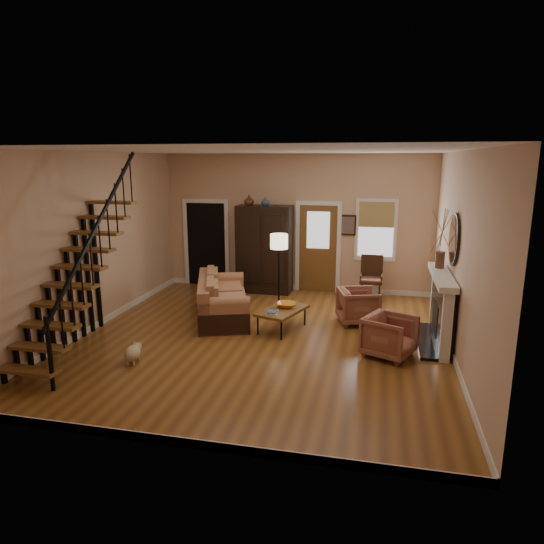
% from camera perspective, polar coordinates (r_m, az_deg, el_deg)
% --- Properties ---
extents(room, '(7.00, 7.33, 3.30)m').
position_cam_1_polar(room, '(10.20, -1.15, 3.78)').
color(room, brown).
rests_on(room, ground).
extents(staircase, '(0.94, 2.80, 3.20)m').
position_cam_1_polar(staircase, '(8.38, -22.33, 1.41)').
color(staircase, brown).
rests_on(staircase, ground).
extents(fireplace, '(0.33, 1.95, 2.30)m').
position_cam_1_polar(fireplace, '(8.92, 19.53, -3.40)').
color(fireplace, black).
rests_on(fireplace, ground).
extents(armoire, '(1.30, 0.60, 2.10)m').
position_cam_1_polar(armoire, '(11.67, -0.88, 2.69)').
color(armoire, black).
rests_on(armoire, ground).
extents(vase_a, '(0.24, 0.24, 0.25)m').
position_cam_1_polar(vase_a, '(11.51, -2.73, 8.43)').
color(vase_a, '#4C2619').
rests_on(vase_a, armoire).
extents(vase_b, '(0.20, 0.20, 0.21)m').
position_cam_1_polar(vase_b, '(11.41, -0.77, 8.31)').
color(vase_b, '#334C60').
rests_on(vase_b, armoire).
extents(sofa, '(1.63, 2.39, 0.82)m').
position_cam_1_polar(sofa, '(9.88, -5.80, -3.11)').
color(sofa, '#A36C4A').
rests_on(sofa, ground).
extents(coffee_table, '(0.92, 1.21, 0.41)m').
position_cam_1_polar(coffee_table, '(9.20, 1.19, -5.61)').
color(coffee_table, brown).
rests_on(coffee_table, ground).
extents(bowl, '(0.36, 0.36, 0.09)m').
position_cam_1_polar(bowl, '(9.26, 1.68, -3.88)').
color(bowl, orange).
rests_on(bowl, coffee_table).
extents(books, '(0.20, 0.27, 0.05)m').
position_cam_1_polar(books, '(8.88, 0.04, -4.76)').
color(books, beige).
rests_on(books, coffee_table).
extents(armchair_left, '(0.99, 0.98, 0.69)m').
position_cam_1_polar(armchair_left, '(8.20, 13.65, -7.36)').
color(armchair_left, brown).
rests_on(armchair_left, ground).
extents(armchair_right, '(0.94, 0.92, 0.69)m').
position_cam_1_polar(armchair_right, '(9.70, 10.12, -3.96)').
color(armchair_right, brown).
rests_on(armchair_right, ground).
extents(floor_lamp, '(0.43, 0.43, 1.63)m').
position_cam_1_polar(floor_lamp, '(10.36, 0.82, 0.03)').
color(floor_lamp, black).
rests_on(floor_lamp, ground).
extents(side_chair, '(0.54, 0.54, 1.02)m').
position_cam_1_polar(side_chair, '(11.28, 11.59, -0.75)').
color(side_chair, '#362011').
rests_on(side_chair, ground).
extents(dog, '(0.29, 0.43, 0.30)m').
position_cam_1_polar(dog, '(8.08, -16.09, -9.28)').
color(dog, beige).
rests_on(dog, ground).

